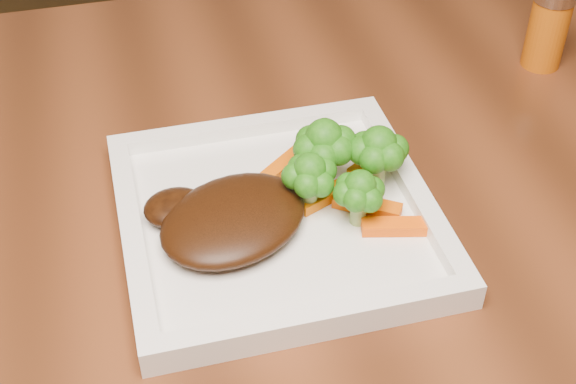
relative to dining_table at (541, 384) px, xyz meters
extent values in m
cube|color=white|center=(-0.35, -0.01, 0.38)|extent=(0.27, 0.27, 0.01)
ellipsoid|color=#331707|center=(-0.39, -0.02, 0.40)|extent=(0.17, 0.16, 0.03)
cube|color=#F25203|center=(-0.26, -0.06, 0.39)|extent=(0.06, 0.03, 0.01)
cube|color=#D06E03|center=(-0.25, 0.03, 0.39)|extent=(0.06, 0.04, 0.01)
cube|color=#D85403|center=(-0.33, 0.05, 0.39)|extent=(0.05, 0.04, 0.01)
cube|color=#DE5203|center=(-0.27, -0.03, 0.39)|extent=(0.06, 0.05, 0.01)
cube|color=#D85F03|center=(-0.30, 0.00, 0.39)|extent=(0.06, 0.04, 0.01)
cylinder|color=#BD570A|center=(0.00, 0.17, 0.42)|extent=(0.06, 0.06, 0.09)
camera|label=1|loc=(-0.47, -0.52, 0.86)|focal=50.00mm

